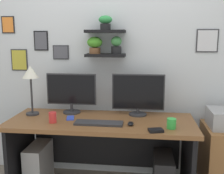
# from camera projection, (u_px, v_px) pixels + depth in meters

# --- Properties ---
(back_wall_assembly) EXTENTS (4.40, 0.24, 2.70)m
(back_wall_assembly) POSITION_uv_depth(u_px,v_px,m) (107.00, 54.00, 2.89)
(back_wall_assembly) COLOR silver
(back_wall_assembly) RESTS_ON ground
(desk) EXTENTS (1.78, 0.68, 0.75)m
(desk) POSITION_uv_depth(u_px,v_px,m) (102.00, 138.00, 2.67)
(desk) COLOR brown
(desk) RESTS_ON ground
(monitor_left) EXTENTS (0.52, 0.18, 0.41)m
(monitor_left) POSITION_uv_depth(u_px,v_px,m) (71.00, 92.00, 2.79)
(monitor_left) COLOR #2D2D33
(monitor_left) RESTS_ON desk
(monitor_right) EXTENTS (0.53, 0.18, 0.42)m
(monitor_right) POSITION_uv_depth(u_px,v_px,m) (138.00, 94.00, 2.71)
(monitor_right) COLOR #2D2D33
(monitor_right) RESTS_ON desk
(keyboard) EXTENTS (0.44, 0.14, 0.02)m
(keyboard) POSITION_uv_depth(u_px,v_px,m) (99.00, 123.00, 2.45)
(keyboard) COLOR #2D2D33
(keyboard) RESTS_ON desk
(computer_mouse) EXTENTS (0.06, 0.09, 0.03)m
(computer_mouse) POSITION_uv_depth(u_px,v_px,m) (131.00, 124.00, 2.41)
(computer_mouse) COLOR black
(computer_mouse) RESTS_ON desk
(desk_lamp) EXTENTS (0.16, 0.16, 0.50)m
(desk_lamp) POSITION_uv_depth(u_px,v_px,m) (31.00, 77.00, 2.68)
(desk_lamp) COLOR #2D2D33
(desk_lamp) RESTS_ON desk
(cell_phone) EXTENTS (0.10, 0.15, 0.01)m
(cell_phone) POSITION_uv_depth(u_px,v_px,m) (70.00, 118.00, 2.62)
(cell_phone) COLOR blue
(cell_phone) RESTS_ON desk
(coffee_mug) EXTENTS (0.08, 0.08, 0.09)m
(coffee_mug) POSITION_uv_depth(u_px,v_px,m) (171.00, 124.00, 2.32)
(coffee_mug) COLOR green
(coffee_mug) RESTS_ON desk
(pen_cup) EXTENTS (0.07, 0.07, 0.10)m
(pen_cup) POSITION_uv_depth(u_px,v_px,m) (53.00, 117.00, 2.48)
(pen_cup) COLOR red
(pen_cup) RESTS_ON desk
(scissors_tray) EXTENTS (0.14, 0.11, 0.02)m
(scissors_tray) POSITION_uv_depth(u_px,v_px,m) (156.00, 130.00, 2.25)
(scissors_tray) COLOR black
(scissors_tray) RESTS_ON desk
(computer_tower_left) EXTENTS (0.18, 0.40, 0.44)m
(computer_tower_left) POSITION_uv_depth(u_px,v_px,m) (39.00, 165.00, 2.79)
(computer_tower_left) COLOR #99999E
(computer_tower_left) RESTS_ON ground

